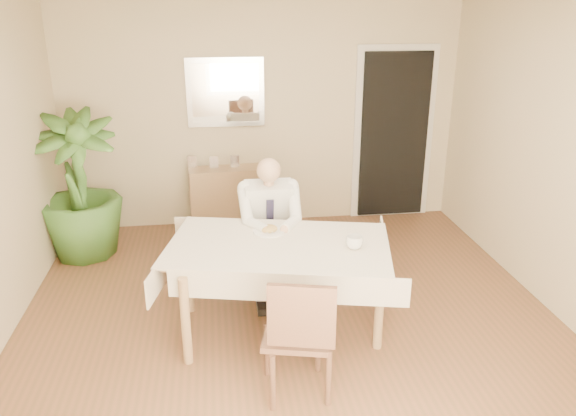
{
  "coord_description": "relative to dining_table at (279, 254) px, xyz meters",
  "views": [
    {
      "loc": [
        -0.56,
        -3.83,
        2.54
      ],
      "look_at": [
        0.0,
        0.35,
        0.95
      ],
      "focal_mm": 35.0,
      "sensor_mm": 36.0,
      "label": 1
    }
  ],
  "objects": [
    {
      "name": "window",
      "position": [
        0.11,
        -2.57,
        0.78
      ],
      "size": [
        1.34,
        0.04,
        1.44
      ],
      "color": "silver",
      "rests_on": "room"
    },
    {
      "name": "fork",
      "position": [
        -0.09,
        0.18,
        0.11
      ],
      "size": [
        0.01,
        0.13,
        0.01
      ],
      "primitive_type": "cylinder",
      "rotation": [
        1.57,
        0.0,
        0.0
      ],
      "color": "silver",
      "rests_on": "dining_table"
    },
    {
      "name": "food",
      "position": [
        -0.05,
        0.24,
        0.11
      ],
      "size": [
        0.14,
        0.14,
        0.06
      ],
      "primitive_type": "ellipsoid",
      "color": "olive",
      "rests_on": "dining_table"
    },
    {
      "name": "plate",
      "position": [
        -0.05,
        0.24,
        0.09
      ],
      "size": [
        0.26,
        0.26,
        0.02
      ],
      "primitive_type": "cylinder",
      "color": "white",
      "rests_on": "dining_table"
    },
    {
      "name": "photo_frame_right",
      "position": [
        -0.23,
        2.25,
        0.12
      ],
      "size": [
        0.1,
        0.02,
        0.14
      ],
      "primitive_type": "cube",
      "color": "silver",
      "rests_on": "sideboard"
    },
    {
      "name": "photo_frame_center",
      "position": [
        -0.47,
        2.25,
        0.12
      ],
      "size": [
        0.1,
        0.02,
        0.14
      ],
      "primitive_type": "cube",
      "color": "silver",
      "rests_on": "sideboard"
    },
    {
      "name": "coffee_mug",
      "position": [
        0.56,
        -0.16,
        0.14
      ],
      "size": [
        0.16,
        0.16,
        0.1
      ],
      "primitive_type": "imported",
      "rotation": [
        0.0,
        0.0,
        -0.29
      ],
      "color": "white",
      "rests_on": "dining_table"
    },
    {
      "name": "mirror",
      "position": [
        -0.31,
        2.37,
        0.88
      ],
      "size": [
        0.86,
        0.04,
        0.76
      ],
      "color": "silver",
      "rests_on": "room"
    },
    {
      "name": "potted_palm",
      "position": [
        -1.84,
        1.68,
        0.09
      ],
      "size": [
        0.97,
        0.97,
        1.51
      ],
      "primitive_type": "imported",
      "rotation": [
        0.0,
        0.0,
        0.16
      ],
      "color": "#30581E",
      "rests_on": "ground"
    },
    {
      "name": "chair_far",
      "position": [
        0.0,
        0.88,
        -0.19
      ],
      "size": [
        0.43,
        0.43,
        0.85
      ],
      "rotation": [
        0.0,
        0.0,
        0.08
      ],
      "color": "#482B1E",
      "rests_on": "ground"
    },
    {
      "name": "photo_frame_left",
      "position": [
        -0.72,
        2.29,
        0.12
      ],
      "size": [
        0.1,
        0.02,
        0.14
      ],
      "primitive_type": "cube",
      "color": "silver",
      "rests_on": "sideboard"
    },
    {
      "name": "seated_man",
      "position": [
        0.0,
        0.59,
        0.02
      ],
      "size": [
        0.48,
        0.72,
        1.24
      ],
      "color": "white",
      "rests_on": "ground"
    },
    {
      "name": "sideboard",
      "position": [
        -0.31,
        2.22,
        -0.31
      ],
      "size": [
        0.92,
        0.37,
        0.72
      ],
      "primitive_type": "cube",
      "rotation": [
        0.0,
        0.0,
        0.07
      ],
      "color": "#94714D",
      "rests_on": "ground"
    },
    {
      "name": "knife",
      "position": [
        -0.01,
        0.18,
        0.11
      ],
      "size": [
        0.01,
        0.13,
        0.01
      ],
      "primitive_type": "cylinder",
      "rotation": [
        1.57,
        0.0,
        0.0
      ],
      "color": "silver",
      "rests_on": "dining_table"
    },
    {
      "name": "room",
      "position": [
        0.11,
        -0.1,
        0.63
      ],
      "size": [
        5.0,
        5.02,
        2.6
      ],
      "color": "brown",
      "rests_on": "ground"
    },
    {
      "name": "dining_table",
      "position": [
        0.0,
        0.0,
        0.0
      ],
      "size": [
        1.94,
        1.39,
        0.75
      ],
      "rotation": [
        0.0,
        0.0,
        -0.23
      ],
      "color": "#94714D",
      "rests_on": "ground"
    },
    {
      "name": "chair_near",
      "position": [
        0.03,
        -0.86,
        -0.16
      ],
      "size": [
        0.52,
        0.52,
        0.91
      ],
      "rotation": [
        0.0,
        0.0,
        -0.24
      ],
      "color": "#482B1E",
      "rests_on": "ground"
    },
    {
      "name": "doorway",
      "position": [
        1.66,
        2.36,
        0.33
      ],
      "size": [
        0.96,
        0.07,
        2.1
      ],
      "color": "silver",
      "rests_on": "ground"
    }
  ]
}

